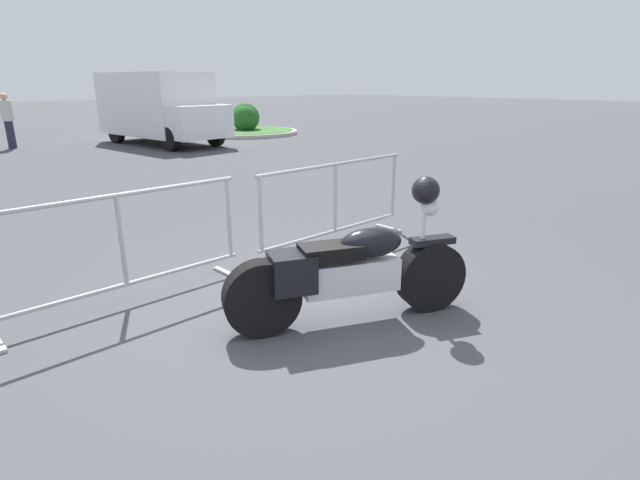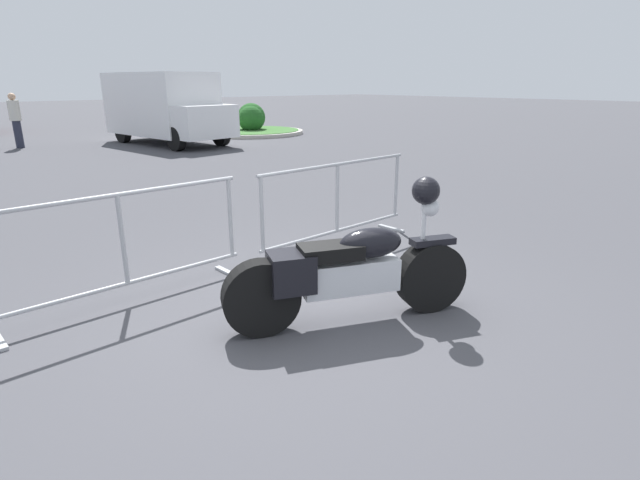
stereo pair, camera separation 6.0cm
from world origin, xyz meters
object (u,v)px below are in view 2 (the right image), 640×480
object	(u,v)px
crowd_barrier_near	(123,247)
crowd_barrier_far	(337,204)
delivery_van	(165,106)
motorcycle	(350,270)
pedestrian	(16,118)

from	to	relation	value
crowd_barrier_near	crowd_barrier_far	world-z (taller)	same
crowd_barrier_near	delivery_van	world-z (taller)	delivery_van
motorcycle	delivery_van	size ratio (longest dim) A/B	0.40
delivery_van	pedestrian	size ratio (longest dim) A/B	3.09
motorcycle	crowd_barrier_near	world-z (taller)	motorcycle
crowd_barrier_near	pedestrian	world-z (taller)	pedestrian
crowd_barrier_far	pedestrian	distance (m)	14.00
crowd_barrier_near	motorcycle	bearing A→B (deg)	-50.76
crowd_barrier_near	pedestrian	bearing A→B (deg)	83.06
crowd_barrier_near	crowd_barrier_far	xyz separation A→B (m)	(2.67, 0.00, 0.00)
crowd_barrier_far	crowd_barrier_near	bearing A→B (deg)	180.00
delivery_van	crowd_barrier_near	bearing A→B (deg)	-33.41
motorcycle	delivery_van	xyz separation A→B (m)	(4.44, 13.61, 0.77)
crowd_barrier_far	delivery_van	distance (m)	12.39
pedestrian	motorcycle	bearing A→B (deg)	174.35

